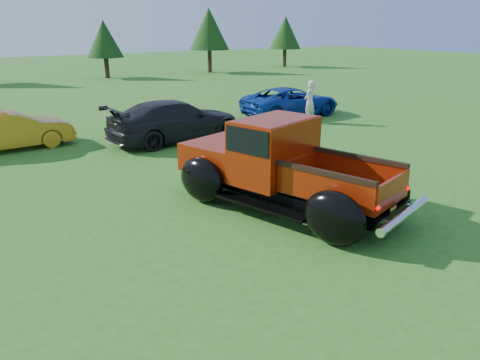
{
  "coord_description": "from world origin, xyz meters",
  "views": [
    {
      "loc": [
        -5.17,
        -7.71,
        4.19
      ],
      "look_at": [
        -0.21,
        0.2,
        1.03
      ],
      "focal_mm": 35.0,
      "sensor_mm": 36.0,
      "label": 1
    }
  ],
  "objects_px": {
    "show_car_grey": "(176,120)",
    "show_car_yellow": "(10,130)",
    "show_car_blue": "(291,102)",
    "tree_mid_right": "(104,39)",
    "tree_east": "(209,29)",
    "tree_far_east": "(285,33)",
    "pickup_truck": "(274,164)",
    "spectator": "(310,102)"
  },
  "relations": [
    {
      "from": "tree_mid_right",
      "to": "show_car_blue",
      "type": "xyz_separation_m",
      "value": [
        2.5,
        -20.4,
        -2.31
      ]
    },
    {
      "from": "pickup_truck",
      "to": "show_car_grey",
      "type": "distance_m",
      "value": 7.21
    },
    {
      "from": "pickup_truck",
      "to": "show_car_yellow",
      "type": "height_order",
      "value": "pickup_truck"
    },
    {
      "from": "tree_mid_right",
      "to": "tree_east",
      "type": "bearing_deg",
      "value": -3.18
    },
    {
      "from": "show_car_grey",
      "to": "spectator",
      "type": "bearing_deg",
      "value": -97.45
    },
    {
      "from": "pickup_truck",
      "to": "spectator",
      "type": "relative_size",
      "value": 3.27
    },
    {
      "from": "show_car_yellow",
      "to": "show_car_grey",
      "type": "bearing_deg",
      "value": -113.27
    },
    {
      "from": "show_car_blue",
      "to": "show_car_grey",
      "type": "bearing_deg",
      "value": 102.69
    },
    {
      "from": "tree_east",
      "to": "show_car_yellow",
      "type": "relative_size",
      "value": 1.33
    },
    {
      "from": "tree_east",
      "to": "pickup_truck",
      "type": "distance_m",
      "value": 31.92
    },
    {
      "from": "tree_far_east",
      "to": "pickup_truck",
      "type": "height_order",
      "value": "tree_far_east"
    },
    {
      "from": "pickup_truck",
      "to": "show_car_grey",
      "type": "relative_size",
      "value": 1.17
    },
    {
      "from": "tree_east",
      "to": "show_car_blue",
      "type": "bearing_deg",
      "value": -108.09
    },
    {
      "from": "spectator",
      "to": "show_car_grey",
      "type": "bearing_deg",
      "value": -25.46
    },
    {
      "from": "spectator",
      "to": "tree_mid_right",
      "type": "bearing_deg",
      "value": -108.7
    },
    {
      "from": "show_car_grey",
      "to": "pickup_truck",
      "type": "bearing_deg",
      "value": 167.75
    },
    {
      "from": "tree_mid_right",
      "to": "spectator",
      "type": "xyz_separation_m",
      "value": [
        2.2,
        -22.08,
        -2.06
      ]
    },
    {
      "from": "show_car_grey",
      "to": "show_car_blue",
      "type": "distance_m",
      "value": 6.8
    },
    {
      "from": "tree_mid_right",
      "to": "show_car_blue",
      "type": "relative_size",
      "value": 0.92
    },
    {
      "from": "tree_mid_right",
      "to": "show_car_yellow",
      "type": "relative_size",
      "value": 1.08
    },
    {
      "from": "tree_mid_right",
      "to": "pickup_truck",
      "type": "height_order",
      "value": "tree_mid_right"
    },
    {
      "from": "show_car_grey",
      "to": "show_car_yellow",
      "type": "bearing_deg",
      "value": 65.0
    },
    {
      "from": "pickup_truck",
      "to": "show_car_yellow",
      "type": "xyz_separation_m",
      "value": [
        -4.65,
        8.98,
        -0.32
      ]
    },
    {
      "from": "show_car_blue",
      "to": "tree_mid_right",
      "type": "bearing_deg",
      "value": 6.32
    },
    {
      "from": "show_car_yellow",
      "to": "show_car_blue",
      "type": "bearing_deg",
      "value": -95.82
    },
    {
      "from": "tree_east",
      "to": "show_car_grey",
      "type": "relative_size",
      "value": 1.05
    },
    {
      "from": "tree_mid_right",
      "to": "tree_east",
      "type": "relative_size",
      "value": 0.81
    },
    {
      "from": "show_car_yellow",
      "to": "show_car_grey",
      "type": "relative_size",
      "value": 0.79
    },
    {
      "from": "spectator",
      "to": "show_car_blue",
      "type": "bearing_deg",
      "value": -124.47
    },
    {
      "from": "show_car_blue",
      "to": "tree_far_east",
      "type": "bearing_deg",
      "value": -37.24
    },
    {
      "from": "tree_far_east",
      "to": "show_car_blue",
      "type": "height_order",
      "value": "tree_far_east"
    },
    {
      "from": "show_car_grey",
      "to": "show_car_blue",
      "type": "height_order",
      "value": "show_car_grey"
    },
    {
      "from": "show_car_grey",
      "to": "show_car_blue",
      "type": "xyz_separation_m",
      "value": [
        6.62,
        1.57,
        -0.08
      ]
    },
    {
      "from": "tree_mid_right",
      "to": "show_car_grey",
      "type": "height_order",
      "value": "tree_mid_right"
    },
    {
      "from": "show_car_yellow",
      "to": "show_car_blue",
      "type": "relative_size",
      "value": 0.85
    },
    {
      "from": "tree_east",
      "to": "spectator",
      "type": "relative_size",
      "value": 2.95
    },
    {
      "from": "pickup_truck",
      "to": "spectator",
      "type": "bearing_deg",
      "value": 27.32
    },
    {
      "from": "pickup_truck",
      "to": "show_car_blue",
      "type": "xyz_separation_m",
      "value": [
        7.35,
        8.74,
        -0.33
      ]
    },
    {
      "from": "tree_far_east",
      "to": "pickup_truck",
      "type": "xyz_separation_m",
      "value": [
        -22.85,
        -29.63,
        -2.25
      ]
    },
    {
      "from": "tree_mid_right",
      "to": "tree_far_east",
      "type": "distance_m",
      "value": 18.01
    },
    {
      "from": "show_car_yellow",
      "to": "tree_mid_right",
      "type": "bearing_deg",
      "value": -29.89
    },
    {
      "from": "pickup_truck",
      "to": "tree_east",
      "type": "bearing_deg",
      "value": 46.51
    }
  ]
}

